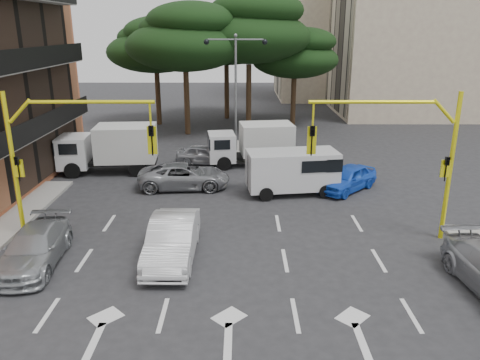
# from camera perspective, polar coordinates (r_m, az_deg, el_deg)

# --- Properties ---
(ground) EXTENTS (120.00, 120.00, 0.00)m
(ground) POSITION_cam_1_polar(r_m,az_deg,el_deg) (17.69, -1.06, -9.77)
(ground) COLOR #28282B
(ground) RESTS_ON ground
(median_strip) EXTENTS (1.40, 6.00, 0.15)m
(median_strip) POSITION_cam_1_polar(r_m,az_deg,el_deg) (32.68, -0.50, 3.54)
(median_strip) COLOR gray
(median_strip) RESTS_ON ground
(apartment_beige_near) EXTENTS (20.20, 12.15, 18.70)m
(apartment_beige_near) POSITION_cam_1_polar(r_m,az_deg,el_deg) (51.53, 23.68, 17.83)
(apartment_beige_near) COLOR tan
(apartment_beige_near) RESTS_ON ground
(apartment_beige_far) EXTENTS (16.20, 12.15, 16.70)m
(apartment_beige_far) POSITION_cam_1_polar(r_m,az_deg,el_deg) (60.96, 12.66, 17.70)
(apartment_beige_far) COLOR tan
(apartment_beige_far) RESTS_ON ground
(pine_left_near) EXTENTS (9.15, 9.15, 10.23)m
(pine_left_near) POSITION_cam_1_polar(r_m,az_deg,el_deg) (37.85, -6.69, 16.93)
(pine_left_near) COLOR #382616
(pine_left_near) RESTS_ON ground
(pine_center) EXTENTS (9.98, 9.98, 11.16)m
(pine_center) POSITION_cam_1_polar(r_m,az_deg,el_deg) (39.61, 1.20, 18.09)
(pine_center) COLOR #382616
(pine_center) RESTS_ON ground
(pine_left_far) EXTENTS (8.32, 8.32, 9.30)m
(pine_left_far) POSITION_cam_1_polar(r_m,az_deg,el_deg) (42.26, -10.22, 15.94)
(pine_left_far) COLOR #382616
(pine_left_far) RESTS_ON ground
(pine_right) EXTENTS (7.49, 7.49, 8.37)m
(pine_right) POSITION_cam_1_polar(r_m,az_deg,el_deg) (41.92, 6.80, 15.12)
(pine_right) COLOR #382616
(pine_right) RESTS_ON ground
(pine_back) EXTENTS (9.15, 9.15, 10.23)m
(pine_back) POSITION_cam_1_polar(r_m,az_deg,el_deg) (44.62, -1.61, 17.19)
(pine_back) COLOR #382616
(pine_back) RESTS_ON ground
(signal_mast_right) EXTENTS (5.79, 0.37, 6.00)m
(signal_mast_right) POSITION_cam_1_polar(r_m,az_deg,el_deg) (19.28, 19.71, 3.88)
(signal_mast_right) COLOR #FFF316
(signal_mast_right) RESTS_ON ground
(signal_mast_left) EXTENTS (5.79, 0.37, 6.00)m
(signal_mast_left) POSITION_cam_1_polar(r_m,az_deg,el_deg) (19.53, -21.44, 3.86)
(signal_mast_left) COLOR #FFF316
(signal_mast_left) RESTS_ON ground
(street_lamp_center) EXTENTS (4.16, 0.36, 7.77)m
(street_lamp_center) POSITION_cam_1_polar(r_m,az_deg,el_deg) (31.77, -0.53, 12.93)
(street_lamp_center) COLOR slate
(street_lamp_center) RESTS_ON median_strip
(car_white_hatch) EXTENTS (1.67, 4.74, 1.56)m
(car_white_hatch) POSITION_cam_1_polar(r_m,az_deg,el_deg) (17.66, -8.26, -7.18)
(car_white_hatch) COLOR silver
(car_white_hatch) RESTS_ON ground
(car_blue_compact) EXTENTS (3.93, 3.96, 1.35)m
(car_blue_compact) POSITION_cam_1_polar(r_m,az_deg,el_deg) (25.43, 12.94, 0.23)
(car_blue_compact) COLOR blue
(car_blue_compact) RESTS_ON ground
(car_silver_wagon) EXTENTS (2.18, 4.68, 1.32)m
(car_silver_wagon) POSITION_cam_1_polar(r_m,az_deg,el_deg) (18.67, -23.77, -7.59)
(car_silver_wagon) COLOR #989C9F
(car_silver_wagon) RESTS_ON ground
(car_silver_cross_a) EXTENTS (4.99, 2.55, 1.35)m
(car_silver_cross_a) POSITION_cam_1_polar(r_m,az_deg,el_deg) (25.33, -6.82, 0.50)
(car_silver_cross_a) COLOR gray
(car_silver_cross_a) RESTS_ON ground
(car_silver_cross_b) EXTENTS (3.85, 2.28, 1.23)m
(car_silver_cross_b) POSITION_cam_1_polar(r_m,az_deg,el_deg) (29.73, -4.32, 3.09)
(car_silver_cross_b) COLOR #9B9CA3
(car_silver_cross_b) RESTS_ON ground
(van_white) EXTENTS (4.86, 2.71, 2.31)m
(van_white) POSITION_cam_1_polar(r_m,az_deg,el_deg) (24.35, 6.35, 0.98)
(van_white) COLOR silver
(van_white) RESTS_ON ground
(box_truck_a) EXTENTS (5.91, 2.85, 2.82)m
(box_truck_a) POSITION_cam_1_polar(r_m,az_deg,el_deg) (28.85, -15.68, 3.64)
(box_truck_a) COLOR silver
(box_truck_a) RESTS_ON ground
(box_truck_b) EXTENTS (5.57, 2.91, 2.62)m
(box_truck_b) POSITION_cam_1_polar(r_m,az_deg,el_deg) (29.34, 1.38, 4.34)
(box_truck_b) COLOR silver
(box_truck_b) RESTS_ON ground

